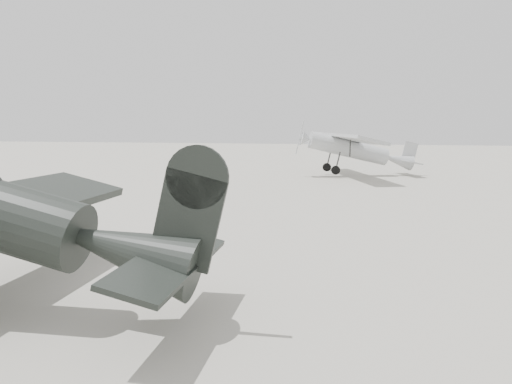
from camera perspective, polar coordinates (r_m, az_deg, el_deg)
ground at (r=13.58m, az=3.75°, el=-8.21°), size 160.00×160.00×0.00m
highwing_monoplane at (r=36.55m, az=11.05°, el=5.21°), size 8.79×12.19×3.48m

